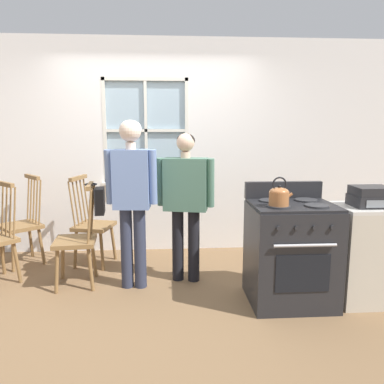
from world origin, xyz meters
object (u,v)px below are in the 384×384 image
(chair_near_stove, at_px, (92,225))
(stove, at_px, (290,252))
(person_elderly_left, at_px, (132,188))
(potted_plant, at_px, (162,176))
(handbag, at_px, (99,200))
(person_teen_center, at_px, (186,194))
(chair_by_window, at_px, (77,241))
(side_counter, at_px, (365,254))
(chair_center_cluster, at_px, (23,225))
(stereo, at_px, (371,197))
(kettle, at_px, (279,196))

(chair_near_stove, relative_size, stove, 0.97)
(person_elderly_left, height_order, potted_plant, person_elderly_left)
(potted_plant, height_order, handbag, potted_plant)
(person_teen_center, bearing_deg, chair_by_window, -165.56)
(chair_near_stove, xyz_separation_m, handbag, (0.20, -0.58, 0.41))
(handbag, relative_size, side_counter, 0.34)
(chair_center_cluster, xyz_separation_m, person_teen_center, (1.89, -0.62, 0.46))
(chair_center_cluster, xyz_separation_m, stove, (2.82, -1.17, 0.01))
(chair_near_stove, height_order, potted_plant, potted_plant)
(chair_near_stove, relative_size, handbag, 3.41)
(handbag, height_order, stereo, stereo)
(potted_plant, bearing_deg, chair_near_stove, -152.51)
(person_teen_center, xyz_separation_m, side_counter, (1.63, -0.57, -0.47))
(potted_plant, xyz_separation_m, side_counter, (1.88, -1.55, -0.53))
(person_teen_center, distance_m, stove, 1.17)
(chair_center_cluster, distance_m, kettle, 3.00)
(chair_center_cluster, xyz_separation_m, chair_near_stove, (0.82, -0.06, 0.00))
(chair_near_stove, bearing_deg, potted_plant, -48.69)
(stove, bearing_deg, stereo, -3.56)
(chair_center_cluster, relative_size, stove, 0.97)
(chair_center_cluster, xyz_separation_m, handbag, (1.02, -0.64, 0.41))
(stove, height_order, potted_plant, potted_plant)
(chair_by_window, relative_size, person_teen_center, 0.68)
(kettle, bearing_deg, person_teen_center, 138.42)
(person_teen_center, xyz_separation_m, handbag, (-0.87, -0.02, -0.05))
(chair_by_window, height_order, kettle, kettle)
(kettle, xyz_separation_m, stereo, (0.87, 0.09, -0.04))
(chair_center_cluster, bearing_deg, stereo, 31.37)
(stove, bearing_deg, kettle, -141.84)
(chair_near_stove, xyz_separation_m, person_elderly_left, (0.54, -0.69, 0.55))
(person_elderly_left, xyz_separation_m, side_counter, (2.16, -0.43, -0.56))
(person_elderly_left, xyz_separation_m, stove, (1.47, -0.41, -0.54))
(chair_near_stove, xyz_separation_m, kettle, (1.84, -1.23, 0.56))
(chair_by_window, distance_m, side_counter, 2.78)
(side_counter, bearing_deg, person_elderly_left, 168.70)
(person_elderly_left, xyz_separation_m, potted_plant, (0.28, 1.12, -0.03))
(chair_by_window, relative_size, handbag, 3.41)
(person_elderly_left, xyz_separation_m, kettle, (1.30, -0.54, 0.01))
(chair_by_window, relative_size, chair_center_cluster, 1.00)
(chair_near_stove, distance_m, stove, 2.29)
(chair_center_cluster, distance_m, stereo, 3.76)
(person_elderly_left, relative_size, stove, 1.54)
(person_elderly_left, xyz_separation_m, stereo, (2.16, -0.45, -0.03))
(chair_center_cluster, distance_m, person_teen_center, 2.04)
(chair_center_cluster, bearing_deg, person_elderly_left, 21.18)
(chair_by_window, xyz_separation_m, kettle, (1.87, -0.64, 0.56))
(chair_center_cluster, relative_size, handbag, 3.41)
(chair_by_window, xyz_separation_m, handbag, (0.23, 0.02, 0.41))
(chair_by_window, distance_m, chair_near_stove, 0.60)
(side_counter, distance_m, stereo, 0.54)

